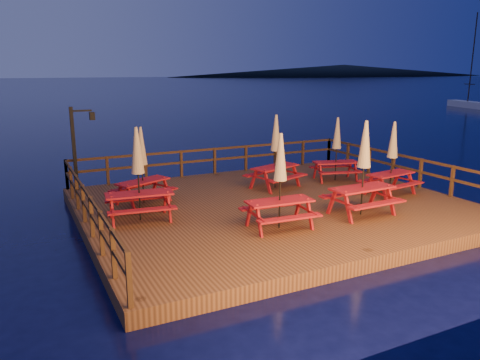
{
  "coord_description": "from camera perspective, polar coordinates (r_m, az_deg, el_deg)",
  "views": [
    {
      "loc": [
        -7.5,
        -12.78,
        4.7
      ],
      "look_at": [
        -0.91,
        0.6,
        1.13
      ],
      "focal_mm": 35.0,
      "sensor_mm": 36.0,
      "label": 1
    }
  ],
  "objects": [
    {
      "name": "picnic_table_5",
      "position": [
        14.28,
        14.84,
        1.58
      ],
      "size": [
        2.03,
        1.68,
        2.84
      ],
      "rotation": [
        0.0,
        0.0,
        0.03
      ],
      "color": "maroon",
      "rests_on": "deck"
    },
    {
      "name": "picnic_table_4",
      "position": [
        18.61,
        11.69,
        3.84
      ],
      "size": [
        2.05,
        1.84,
        2.47
      ],
      "rotation": [
        0.0,
        0.0,
        -0.28
      ],
      "color": "maroon",
      "rests_on": "deck"
    },
    {
      "name": "deck_piles",
      "position": [
        15.64,
        3.99,
        -5.23
      ],
      "size": [
        11.44,
        9.44,
        1.4
      ],
      "color": "#3B2013",
      "rests_on": "ground"
    },
    {
      "name": "deck",
      "position": [
        15.49,
        4.02,
        -3.47
      ],
      "size": [
        12.0,
        10.0,
        0.4
      ],
      "primitive_type": "cube",
      "color": "#452816",
      "rests_on": "ground"
    },
    {
      "name": "picnic_table_6",
      "position": [
        17.09,
        4.37,
        3.63
      ],
      "size": [
        2.26,
        2.04,
        2.69
      ],
      "rotation": [
        0.0,
        0.0,
        0.31
      ],
      "color": "maroon",
      "rests_on": "deck"
    },
    {
      "name": "ground",
      "position": [
        15.55,
        4.01,
        -4.18
      ],
      "size": [
        500.0,
        500.0,
        0.0
      ],
      "primitive_type": "plane",
      "color": "black",
      "rests_on": "ground"
    },
    {
      "name": "railing",
      "position": [
        16.76,
        1.02,
        1.26
      ],
      "size": [
        11.8,
        9.75,
        1.1
      ],
      "color": "#3B2013",
      "rests_on": "deck"
    },
    {
      "name": "lamp_post",
      "position": [
        17.64,
        -19.13,
        4.54
      ],
      "size": [
        0.85,
        0.18,
        3.0
      ],
      "color": "black",
      "rests_on": "deck"
    },
    {
      "name": "picnic_table_0",
      "position": [
        13.61,
        -12.31,
        0.87
      ],
      "size": [
        2.08,
        1.79,
        2.71
      ],
      "rotation": [
        0.0,
        0.0,
        -0.13
      ],
      "color": "maroon",
      "rests_on": "deck"
    },
    {
      "name": "picnic_table_1",
      "position": [
        12.69,
        4.91,
        0.03
      ],
      "size": [
        1.94,
        1.63,
        2.63
      ],
      "rotation": [
        0.0,
        0.0,
        -0.07
      ],
      "color": "maroon",
      "rests_on": "deck"
    },
    {
      "name": "headland_right",
      "position": [
        309.84,
        12.51,
        12.92
      ],
      "size": [
        230.4,
        86.4,
        7.0
      ],
      "primitive_type": "ellipsoid",
      "color": "black",
      "rests_on": "ground"
    },
    {
      "name": "sailboat",
      "position": [
        64.17,
        26.35,
        8.21
      ],
      "size": [
        3.28,
        7.71,
        11.34
      ],
      "rotation": [
        0.0,
        0.0,
        -0.27
      ],
      "color": "silver",
      "rests_on": "ground"
    },
    {
      "name": "picnic_table_2",
      "position": [
        16.95,
        18.06,
        2.67
      ],
      "size": [
        1.97,
        1.7,
        2.55
      ],
      "rotation": [
        0.0,
        0.0,
        0.14
      ],
      "color": "maroon",
      "rests_on": "deck"
    },
    {
      "name": "picnic_table_3",
      "position": [
        15.4,
        -11.86,
        1.93
      ],
      "size": [
        2.18,
        2.01,
        2.5
      ],
      "rotation": [
        0.0,
        0.0,
        0.4
      ],
      "color": "maroon",
      "rests_on": "deck"
    }
  ]
}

